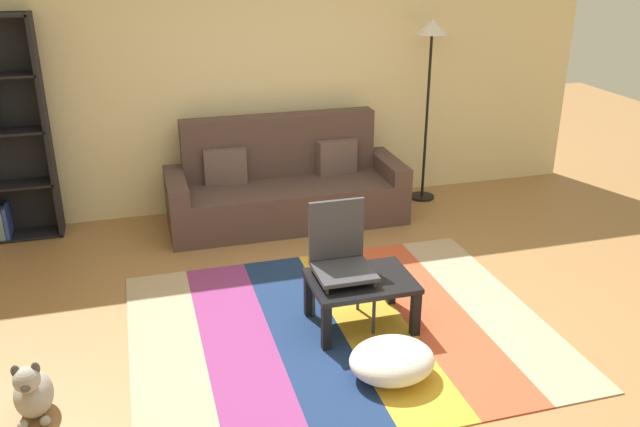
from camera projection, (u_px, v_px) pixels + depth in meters
The scene contains 10 objects.
ground_plane at pixel (343, 325), 4.84m from camera, with size 14.00×14.00×0.00m, color #9E7042.
back_wall at pixel (266, 73), 6.59m from camera, with size 6.80×0.10×2.70m, color beige.
rug at pixel (340, 328), 4.79m from camera, with size 2.91×2.37×0.01m.
couch at pixel (285, 187), 6.52m from camera, with size 2.26×0.80×1.00m.
coffee_table at pixel (361, 287), 4.72m from camera, with size 0.72×0.54×0.37m.
pouf at pixel (392, 360), 4.22m from camera, with size 0.55×0.47×0.24m, color white.
dog at pixel (32, 392), 3.88m from camera, with size 0.22×0.35×0.40m.
standing_lamp at pixel (431, 51), 6.61m from camera, with size 0.32×0.32×1.85m.
tv_remote at pixel (359, 277), 4.70m from camera, with size 0.04×0.15×0.02m, color black.
folding_chair at pixel (340, 253), 4.71m from camera, with size 0.40×0.40×0.90m.
Camera 1 is at (-1.30, -3.96, 2.60)m, focal length 37.76 mm.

